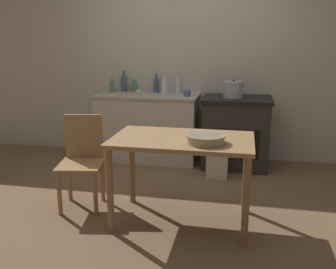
# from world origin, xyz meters

# --- Properties ---
(ground_plane) EXTENTS (14.00, 14.00, 0.00)m
(ground_plane) POSITION_xyz_m (0.00, 0.00, 0.00)
(ground_plane) COLOR brown
(wall_back) EXTENTS (8.00, 0.07, 2.55)m
(wall_back) POSITION_xyz_m (0.00, 1.58, 1.27)
(wall_back) COLOR beige
(wall_back) RESTS_ON ground_plane
(counter_cabinet) EXTENTS (1.34, 0.59, 0.88)m
(counter_cabinet) POSITION_xyz_m (-0.45, 1.27, 0.44)
(counter_cabinet) COLOR beige
(counter_cabinet) RESTS_ON ground_plane
(stove) EXTENTS (0.84, 0.67, 0.88)m
(stove) POSITION_xyz_m (0.71, 1.23, 0.44)
(stove) COLOR #2D2B28
(stove) RESTS_ON ground_plane
(work_table) EXTENTS (1.19, 0.71, 0.76)m
(work_table) POSITION_xyz_m (0.30, -0.41, 0.66)
(work_table) COLOR #997047
(work_table) RESTS_ON ground_plane
(chair) EXTENTS (0.46, 0.46, 0.87)m
(chair) POSITION_xyz_m (-0.70, -0.25, 0.47)
(chair) COLOR #997047
(chair) RESTS_ON ground_plane
(flour_sack) EXTENTS (0.24, 0.17, 0.36)m
(flour_sack) POSITION_xyz_m (0.52, 0.74, 0.18)
(flour_sack) COLOR beige
(flour_sack) RESTS_ON ground_plane
(stock_pot) EXTENTS (0.26, 0.26, 0.22)m
(stock_pot) POSITION_xyz_m (0.66, 1.21, 0.98)
(stock_pot) COLOR #A8A8AD
(stock_pot) RESTS_ON stove
(mixing_bowl_large) EXTENTS (0.32, 0.32, 0.07)m
(mixing_bowl_large) POSITION_xyz_m (0.50, -0.53, 0.80)
(mixing_bowl_large) COLOR tan
(mixing_bowl_large) RESTS_ON work_table
(bottle_far_left) EXTENTS (0.08, 0.08, 0.24)m
(bottle_far_left) POSITION_xyz_m (-0.22, 1.29, 0.97)
(bottle_far_left) COLOR silver
(bottle_far_left) RESTS_ON counter_cabinet
(bottle_left) EXTENTS (0.06, 0.06, 0.19)m
(bottle_left) POSITION_xyz_m (-0.97, 1.39, 0.95)
(bottle_left) COLOR #517F5B
(bottle_left) RESTS_ON counter_cabinet
(bottle_mid_left) EXTENTS (0.07, 0.07, 0.17)m
(bottle_mid_left) POSITION_xyz_m (-0.69, 1.48, 0.94)
(bottle_mid_left) COLOR #517F5B
(bottle_mid_left) RESTS_ON counter_cabinet
(bottle_center_left) EXTENTS (0.07, 0.07, 0.26)m
(bottle_center_left) POSITION_xyz_m (-0.08, 1.47, 0.98)
(bottle_center_left) COLOR silver
(bottle_center_left) RESTS_ON counter_cabinet
(bottle_center) EXTENTS (0.07, 0.07, 0.28)m
(bottle_center) POSITION_xyz_m (-0.83, 1.48, 0.99)
(bottle_center) COLOR #3D5675
(bottle_center) RESTS_ON counter_cabinet
(bottle_center_right) EXTENTS (0.08, 0.08, 0.25)m
(bottle_center_right) POSITION_xyz_m (-0.37, 1.47, 0.97)
(bottle_center_right) COLOR #3D5675
(bottle_center_right) RESTS_ON counter_cabinet
(cup_mid_right) EXTENTS (0.07, 0.07, 0.08)m
(cup_mid_right) POSITION_xyz_m (-0.52, 1.09, 0.92)
(cup_mid_right) COLOR beige
(cup_mid_right) RESTS_ON counter_cabinet
(cup_right) EXTENTS (0.09, 0.09, 0.08)m
(cup_right) POSITION_xyz_m (0.09, 1.20, 0.92)
(cup_right) COLOR #4C6B99
(cup_right) RESTS_ON counter_cabinet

